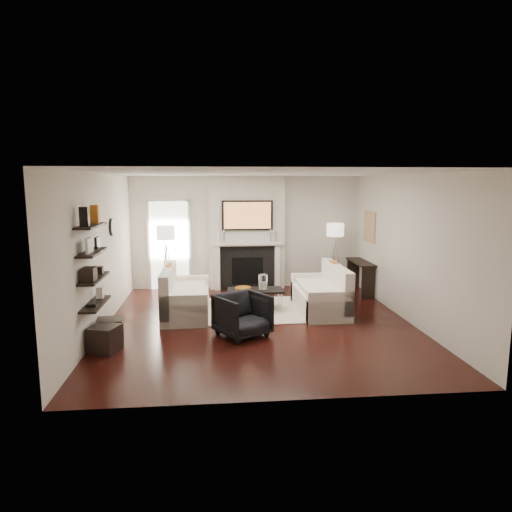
{
  "coord_description": "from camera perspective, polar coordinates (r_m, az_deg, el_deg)",
  "views": [
    {
      "loc": [
        -0.83,
        -7.96,
        2.52
      ],
      "look_at": [
        0.0,
        0.6,
        1.15
      ],
      "focal_mm": 32.0,
      "sensor_mm": 36.0,
      "label": 1
    }
  ],
  "objects": [
    {
      "name": "lamp_left_post",
      "position": [
        10.36,
        -11.09,
        -1.8
      ],
      "size": [
        0.02,
        0.02,
        1.2
      ],
      "primitive_type": "cylinder",
      "color": "silver",
      "rests_on": "floor"
    },
    {
      "name": "lamp_right_leg_b",
      "position": [
        11.06,
        9.36,
        -1.07
      ],
      "size": [
        0.14,
        0.22,
        1.23
      ],
      "primitive_type": "cylinder",
      "rotation": [
        0.18,
        0.0,
        0.52
      ],
      "color": "silver",
      "rests_on": "floor"
    },
    {
      "name": "decor_frame_b",
      "position": [
        7.56,
        -19.21,
        1.6
      ],
      "size": [
        0.04,
        0.22,
        0.18
      ],
      "primitive_type": "cube",
      "color": "black",
      "rests_on": "shelf_upper"
    },
    {
      "name": "candlestick_r_tall",
      "position": [
        10.82,
        1.83,
        2.6
      ],
      "size": [
        0.04,
        0.04,
        0.3
      ],
      "primitive_type": "cylinder",
      "color": "silver",
      "rests_on": "mantel_shelf"
    },
    {
      "name": "pillow_right_orange",
      "position": [
        9.47,
        9.57,
        -1.97
      ],
      "size": [
        0.1,
        0.42,
        0.42
      ],
      "primitive_type": "cube",
      "color": "#BC6317",
      "rests_on": "loveseat_right_cushion"
    },
    {
      "name": "shelf_lower",
      "position": [
        7.33,
        -19.58,
        -2.66
      ],
      "size": [
        0.25,
        1.0,
        0.04
      ],
      "primitive_type": "cube",
      "color": "black",
      "rests_on": "wall_left"
    },
    {
      "name": "lamp_left_leg_b",
      "position": [
        10.46,
        -11.34,
        -1.71
      ],
      "size": [
        0.14,
        0.22,
        1.23
      ],
      "primitive_type": "cylinder",
      "rotation": [
        0.18,
        0.0,
        0.52
      ],
      "color": "silver",
      "rests_on": "floor"
    },
    {
      "name": "loveseat_left_cushion",
      "position": [
        8.93,
        -8.41,
        -4.32
      ],
      "size": [
        0.63,
        1.44,
        0.1
      ],
      "primitive_type": "cube",
      "color": "white",
      "rests_on": "loveseat_left_base"
    },
    {
      "name": "mantel_shelf",
      "position": [
        10.78,
        -1.07,
        1.59
      ],
      "size": [
        1.7,
        0.18,
        0.07
      ],
      "primitive_type": "cube",
      "color": "white",
      "rests_on": "chimney_breast"
    },
    {
      "name": "copper_bowl",
      "position": [
        9.14,
        -1.62,
        -4.08
      ],
      "size": [
        0.32,
        0.32,
        0.05
      ],
      "primitive_type": "cylinder",
      "color": "orange",
      "rests_on": "coffee_table"
    },
    {
      "name": "hallway_panel",
      "position": [
        11.09,
        -10.76,
        1.27
      ],
      "size": [
        0.9,
        0.02,
        2.1
      ],
      "primitive_type": "cube",
      "color": "white",
      "rests_on": "floor"
    },
    {
      "name": "lamp_right_post",
      "position": [
        10.98,
        9.76,
        -1.15
      ],
      "size": [
        0.02,
        0.02,
        1.2
      ],
      "primitive_type": "cylinder",
      "color": "silver",
      "rests_on": "floor"
    },
    {
      "name": "loveseat_left_arm_n",
      "position": [
        8.19,
        -9.02,
        -6.79
      ],
      "size": [
        0.85,
        0.18,
        0.6
      ],
      "primitive_type": "cube",
      "color": "white",
      "rests_on": "floor"
    },
    {
      "name": "loveseat_right_arm_s",
      "position": [
        9.97,
        6.88,
        -3.89
      ],
      "size": [
        0.85,
        0.18,
        0.6
      ],
      "primitive_type": "cube",
      "color": "white",
      "rests_on": "floor"
    },
    {
      "name": "clock_face",
      "position": [
        9.1,
        -17.44,
        3.46
      ],
      "size": [
        0.01,
        0.29,
        0.29
      ],
      "primitive_type": "cylinder",
      "rotation": [
        0.0,
        1.57,
        0.0
      ],
      "color": "white",
      "rests_on": "clock_rim"
    },
    {
      "name": "ottoman_near",
      "position": [
        7.71,
        -17.78,
        -8.93
      ],
      "size": [
        0.45,
        0.45,
        0.4
      ],
      "primitive_type": "cube",
      "rotation": [
        0.0,
        0.0,
        0.13
      ],
      "color": "black",
      "rests_on": "floor"
    },
    {
      "name": "lamp_right_leg_a",
      "position": [
        11.01,
        10.31,
        -1.14
      ],
      "size": [
        0.25,
        0.02,
        1.23
      ],
      "primitive_type": "cylinder",
      "rotation": [
        0.18,
        0.0,
        4.71
      ],
      "color": "silver",
      "rests_on": "floor"
    },
    {
      "name": "lamp_left_leg_a",
      "position": [
        10.35,
        -10.48,
        -1.8
      ],
      "size": [
        0.25,
        0.02,
        1.23
      ],
      "primitive_type": "cylinder",
      "rotation": [
        0.18,
        0.0,
        4.71
      ],
      "color": "silver",
      "rests_on": "floor"
    },
    {
      "name": "pillow_right_charcoal",
      "position": [
        8.91,
        10.57,
        -2.77
      ],
      "size": [
        0.1,
        0.4,
        0.4
      ],
      "primitive_type": "cube",
      "color": "black",
      "rests_on": "loveseat_right_cushion"
    },
    {
      "name": "decor_box_tall",
      "position": [
        7.67,
        -18.93,
        -4.35
      ],
      "size": [
        0.1,
        0.1,
        0.18
      ],
      "primitive_type": "cube",
      "color": "white",
      "rests_on": "shelf_bottom"
    },
    {
      "name": "hurricane_glass",
      "position": [
        9.15,
        0.88,
        -3.33
      ],
      "size": [
        0.18,
        0.18,
        0.32
      ],
      "primitive_type": "cylinder",
      "color": "white",
      "rests_on": "coffee_table"
    },
    {
      "name": "console_leg_n",
      "position": [
        10.32,
        13.85,
        -3.32
      ],
      "size": [
        0.3,
        0.04,
        0.71
      ],
      "primitive_type": "cube",
      "color": "black",
      "rests_on": "floor"
    },
    {
      "name": "decor_magfile_a",
      "position": [
        6.89,
        -20.67,
        4.61
      ],
      "size": [
        0.12,
        0.1,
        0.28
      ],
      "primitive_type": "cube",
      "color": "black",
      "rests_on": "shelf_top"
    },
    {
      "name": "candlestick_l_tall",
      "position": [
        10.74,
        -4.0,
        2.53
      ],
      "size": [
        0.04,
        0.04,
        0.3
      ],
      "primitive_type": "cylinder",
      "color": "silver",
      "rests_on": "mantel_shelf"
    },
    {
      "name": "decor_box_small",
      "position": [
        7.56,
        -19.15,
        -1.69
      ],
      "size": [
        0.15,
        0.12,
        0.12
      ],
      "primitive_type": "cube",
      "color": "black",
      "rests_on": "shelf_lower"
    },
    {
      "name": "hurricane_candle",
      "position": [
        9.16,
        0.88,
        -3.72
      ],
      "size": [
        0.11,
        0.11,
        0.16
      ],
      "primitive_type": "cylinder",
      "color": "white",
      "rests_on": "coffee_table"
    },
    {
      "name": "loveseat_right_base",
      "position": [
        9.22,
        7.95,
        -5.55
      ],
      "size": [
        0.85,
        1.8,
        0.42
      ],
      "primitive_type": "cube",
      "color": "white",
      "rests_on": "floor"
    },
    {
      "name": "ottoman_far",
      "position": [
        7.36,
        -18.39,
        -9.81
      ],
      "size": [
        0.51,
        0.51,
        0.4
      ],
      "primitive_type": "cube",
      "rotation": [
        0.0,
        0.0,
        -0.34
      ],
      "color": "black",
      "rests_on": "floor"
    },
    {
      "name": "chimney_breast",
      "position": [
        10.93,
        -1.14,
        2.91
      ],
      "size": [
        1.8,
        0.25,
        2.7
      ],
      "primitive_type": "cube",
      "color": "silver",
      "rests_on": "floor"
    },
    {
      "name": "fireplace_surround",
      "position": [
        10.92,
        -1.08,
        -1.5
      ],
      "size": [
        1.3,
        0.02,
        1.04
      ],
      "primitive_type": "cube",
      "color": "black",
      "rests_on": "floor"
    },
    {
      "name": "lamp_left_shade",
      "position": [
        10.23,
        -11.23,
        2.88
      ],
      "size": [
        0.4,
        0.4,
        0.3
      ],
      "primitive_type": "cylinder",
      "color": "white",
      "rests_on": "lamp_left_post"
    },
    {
      "name": "loveseat_right_arm_n",
      "position": [
        8.44,
        9.24,
        -6.32
      ],
      "size": [
        0.85,
        0.18,
        0.6
      ],
      "primitive_type": "cube",
      "color": "white",
      "rests_on": "floor"
    },
    {
      "name": "candlestick_l_short",
      "position": [
        10.74,
        -4.7,
        2.36
      ],
      "size": [
        0.04,
        0.04,
        0.24
      ],
      "primitive_type": "cylinder",
      "color": "silver",
      "rests_on": "mantel_shelf"
    },
    {
      "name": "mantel_pilaster_l",
      "position": [
        10.86,
        -4.86,
        -1.44
      ],
      "size": [
        0.12,
        0.08,
        1.1
      ],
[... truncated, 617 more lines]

